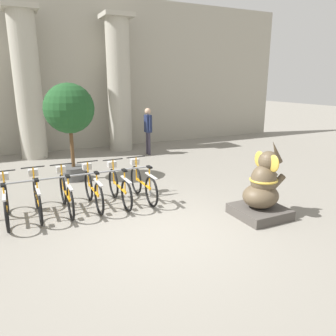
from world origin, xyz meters
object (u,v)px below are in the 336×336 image
bicycle_1 (37,197)px  elephant_statue (262,192)px  person_pedestrian (148,127)px  bicycle_0 (6,202)px  bicycle_5 (143,183)px  bicycle_4 (119,186)px  potted_tree (69,113)px  bicycle_3 (93,189)px  bicycle_2 (66,193)px

bicycle_1 → elephant_statue: bearing=-26.5°
bicycle_1 → person_pedestrian: 6.24m
bicycle_0 → bicycle_1: same height
bicycle_1 → bicycle_5: bearing=-1.4°
bicycle_4 → potted_tree: (-0.60, 2.38, 1.49)m
bicycle_1 → elephant_statue: elephant_statue is taller
bicycle_3 → bicycle_4: (0.59, -0.06, 0.00)m
bicycle_2 → bicycle_5: same height
bicycle_2 → potted_tree: 2.81m
bicycle_4 → potted_tree: potted_tree is taller
bicycle_1 → bicycle_4: size_ratio=1.00×
bicycle_0 → bicycle_4: same height
bicycle_4 → bicycle_1: bearing=177.6°
bicycle_1 → bicycle_5: 2.35m
bicycle_0 → bicycle_5: (2.93, 0.01, 0.00)m
bicycle_3 → elephant_statue: (3.02, -2.08, 0.14)m
bicycle_5 → person_pedestrian: (2.00, 4.48, 0.65)m
elephant_statue → bicycle_4: bearing=140.4°
bicycle_4 → elephant_statue: (2.43, -2.01, 0.14)m
bicycle_2 → elephant_statue: (3.61, -2.08, 0.14)m
bicycle_0 → bicycle_3: bearing=1.9°
potted_tree → bicycle_4: bearing=-75.8°
bicycle_2 → potted_tree: potted_tree is taller
elephant_statue → bicycle_1: bearing=153.5°
bicycle_5 → potted_tree: size_ratio=0.62×
bicycle_2 → bicycle_3: 0.59m
bicycle_3 → bicycle_2: bearing=180.0°
bicycle_1 → bicycle_4: same height
bicycle_3 → elephant_statue: 3.67m
bicycle_3 → potted_tree: (-0.01, 2.31, 1.49)m
bicycle_3 → elephant_statue: size_ratio=1.04×
bicycle_0 → person_pedestrian: (4.93, 4.49, 0.65)m
bicycle_1 → person_pedestrian: person_pedestrian is taller
bicycle_0 → bicycle_3: same height
bicycle_3 → bicycle_4: same height
elephant_statue → person_pedestrian: 6.53m
bicycle_5 → potted_tree: 3.03m
bicycle_3 → potted_tree: bearing=90.3°
bicycle_3 → bicycle_5: bearing=-2.4°
bicycle_1 → elephant_statue: 4.69m
bicycle_5 → bicycle_4: bearing=-178.4°
bicycle_3 → bicycle_4: size_ratio=1.00×
person_pedestrian → bicycle_3: bearing=-125.6°
potted_tree → person_pedestrian: bearing=33.6°
bicycle_2 → bicycle_4: bearing=-3.2°
bicycle_4 → bicycle_5: same height
bicycle_1 → potted_tree: potted_tree is taller
bicycle_3 → bicycle_0: bearing=-178.1°
bicycle_4 → bicycle_5: size_ratio=1.00×
bicycle_1 → elephant_statue: size_ratio=1.04×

